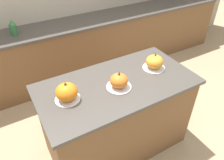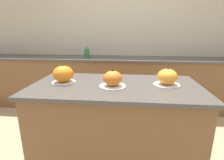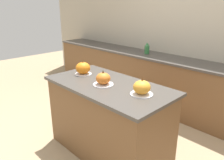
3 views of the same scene
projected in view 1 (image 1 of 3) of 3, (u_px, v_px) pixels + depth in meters
The scene contains 7 objects.
ground_plane at pixel (116, 143), 2.64m from camera, with size 12.00×12.00×0.00m, color tan.
kitchen_island at pixel (117, 117), 2.36m from camera, with size 1.54×0.80×0.92m.
back_counter at pixel (66, 53), 3.45m from camera, with size 6.00×0.60×0.93m.
pumpkin_cake_left at pixel (67, 92), 1.85m from camera, with size 0.22×0.22×0.19m.
pumpkin_cake_center at pixel (119, 81), 2.00m from camera, with size 0.24×0.24×0.18m.
pumpkin_cake_right at pixel (154, 62), 2.25m from camera, with size 0.24×0.24×0.19m.
bottle_tall at pixel (13, 28), 2.86m from camera, with size 0.09×0.09×0.20m.
Camera 1 is at (-0.88, -1.41, 2.19)m, focal length 35.00 mm.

